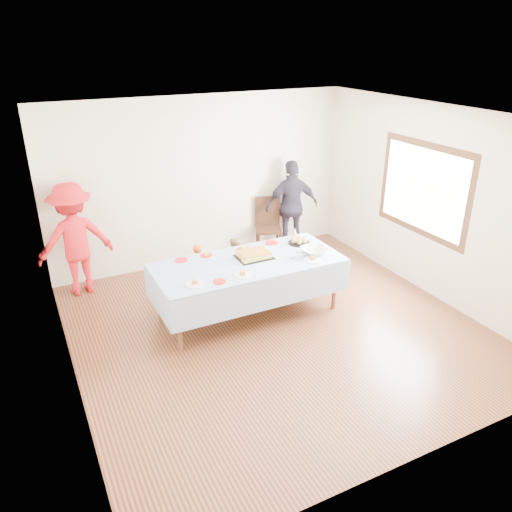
{
  "coord_description": "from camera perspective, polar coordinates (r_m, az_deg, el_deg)",
  "views": [
    {
      "loc": [
        -2.72,
        -4.88,
        3.55
      ],
      "look_at": [
        -0.14,
        0.3,
        0.94
      ],
      "focal_mm": 35.0,
      "sensor_mm": 36.0,
      "label": 1
    }
  ],
  "objects": [
    {
      "name": "plate_white_mid",
      "position": [
        6.21,
        -1.53,
        -2.19
      ],
      "size": [
        0.22,
        0.22,
        0.01
      ],
      "primitive_type": "cylinder",
      "color": "white",
      "rests_on": "party_table"
    },
    {
      "name": "adult_left",
      "position": [
        7.61,
        -20.02,
        1.8
      ],
      "size": [
        1.14,
        0.74,
        1.67
      ],
      "primitive_type": "imported",
      "rotation": [
        0.0,
        0.0,
        3.26
      ],
      "color": "red",
      "rests_on": "ground"
    },
    {
      "name": "ground",
      "position": [
        6.62,
        2.26,
        -8.21
      ],
      "size": [
        5.0,
        5.0,
        0.0
      ],
      "primitive_type": "plane",
      "color": "#462214",
      "rests_on": "ground"
    },
    {
      "name": "plate_red_far_a",
      "position": [
        6.69,
        -8.52,
        -0.45
      ],
      "size": [
        0.17,
        0.17,
        0.01
      ],
      "primitive_type": "cylinder",
      "color": "red",
      "rests_on": "party_table"
    },
    {
      "name": "plate_white_right",
      "position": [
        6.65,
        6.53,
        -0.47
      ],
      "size": [
        0.24,
        0.24,
        0.01
      ],
      "primitive_type": "cylinder",
      "color": "white",
      "rests_on": "party_table"
    },
    {
      "name": "toddler_right",
      "position": [
        7.45,
        -2.54,
        -0.81
      ],
      "size": [
        0.43,
        0.36,
        0.8
      ],
      "primitive_type": "imported",
      "rotation": [
        0.0,
        0.0,
        3.32
      ],
      "color": "#AC8450",
      "rests_on": "ground"
    },
    {
      "name": "adult_right",
      "position": [
        8.69,
        4.12,
        5.72
      ],
      "size": [
        0.99,
        0.55,
        1.6
      ],
      "primitive_type": "imported",
      "rotation": [
        0.0,
        0.0,
        2.96
      ],
      "color": "#2A2635",
      "rests_on": "ground"
    },
    {
      "name": "fork_pile",
      "position": [
        6.67,
        4.58,
        -0.03
      ],
      "size": [
        0.24,
        0.18,
        0.07
      ],
      "primitive_type": null,
      "color": "white",
      "rests_on": "party_table"
    },
    {
      "name": "toddler_left",
      "position": [
        7.3,
        -6.71,
        -1.52
      ],
      "size": [
        0.33,
        0.27,
        0.79
      ],
      "primitive_type": "imported",
      "rotation": [
        0.0,
        0.0,
        3.47
      ],
      "color": "#D95F1B",
      "rests_on": "ground"
    },
    {
      "name": "plate_white_left",
      "position": [
        6.03,
        -7.01,
        -3.22
      ],
      "size": [
        0.23,
        0.23,
        0.01
      ],
      "primitive_type": "cylinder",
      "color": "white",
      "rests_on": "party_table"
    },
    {
      "name": "room_walls",
      "position": [
        5.89,
        2.99,
        6.65
      ],
      "size": [
        5.04,
        5.04,
        2.72
      ],
      "color": "beige",
      "rests_on": "ground"
    },
    {
      "name": "punch_bowl",
      "position": [
        6.84,
        6.65,
        0.6
      ],
      "size": [
        0.35,
        0.35,
        0.09
      ],
      "primitive_type": "imported",
      "color": "silver",
      "rests_on": "party_table"
    },
    {
      "name": "plate_red_far_c",
      "position": [
        6.93,
        -1.5,
        0.74
      ],
      "size": [
        0.19,
        0.19,
        0.01
      ],
      "primitive_type": "cylinder",
      "color": "red",
      "rests_on": "party_table"
    },
    {
      "name": "party_hat",
      "position": [
        7.32,
        4.45,
        2.63
      ],
      "size": [
        0.09,
        0.09,
        0.16
      ],
      "primitive_type": "cone",
      "color": "white",
      "rests_on": "party_table"
    },
    {
      "name": "plate_red_far_d",
      "position": [
        7.16,
        1.79,
        1.53
      ],
      "size": [
        0.19,
        0.19,
        0.01
      ],
      "primitive_type": "cylinder",
      "color": "red",
      "rests_on": "party_table"
    },
    {
      "name": "plate_red_far_b",
      "position": [
        6.79,
        -5.71,
        0.1
      ],
      "size": [
        0.16,
        0.16,
        0.01
      ],
      "primitive_type": "cylinder",
      "color": "red",
      "rests_on": "party_table"
    },
    {
      "name": "rolls_tray",
      "position": [
        7.16,
        4.94,
        1.74
      ],
      "size": [
        0.31,
        0.31,
        0.09
      ],
      "color": "black",
      "rests_on": "party_table"
    },
    {
      "name": "plate_red_near",
      "position": [
        6.07,
        -4.21,
        -2.91
      ],
      "size": [
        0.16,
        0.16,
        0.01
      ],
      "primitive_type": "cylinder",
      "color": "red",
      "rests_on": "party_table"
    },
    {
      "name": "toddler_mid",
      "position": [
        7.1,
        -1.5,
        -2.03
      ],
      "size": [
        0.46,
        0.36,
        0.81
      ],
      "primitive_type": "imported",
      "rotation": [
        0.0,
        0.0,
        2.85
      ],
      "color": "#2A7F2B",
      "rests_on": "ground"
    },
    {
      "name": "party_table",
      "position": [
        6.6,
        -0.92,
        -1.08
      ],
      "size": [
        2.5,
        1.1,
        0.78
      ],
      "color": "brown",
      "rests_on": "ground"
    },
    {
      "name": "birthday_cake",
      "position": [
        6.68,
        -0.23,
        0.13
      ],
      "size": [
        0.47,
        0.36,
        0.08
      ],
      "color": "black",
      "rests_on": "party_table"
    },
    {
      "name": "dining_chair",
      "position": [
        8.62,
        1.38,
        3.85
      ],
      "size": [
        0.55,
        0.55,
        0.98
      ],
      "rotation": [
        0.0,
        0.0,
        -0.37
      ],
      "color": "black",
      "rests_on": "ground"
    }
  ]
}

